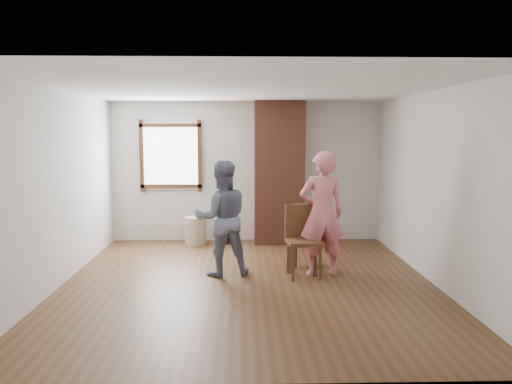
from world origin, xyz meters
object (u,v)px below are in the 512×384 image
stoneware_crock (195,231)px  dining_chair_left (303,236)px  person_pink (322,214)px  side_table (314,241)px  dining_chair_right (307,234)px  man (222,218)px

stoneware_crock → dining_chair_left: dining_chair_left is taller
person_pink → side_table: bearing=-91.3°
stoneware_crock → side_table: bearing=-39.3°
dining_chair_right → man: size_ratio=0.59×
dining_chair_left → dining_chair_right: (0.09, 0.26, -0.02)m
dining_chair_left → dining_chair_right: 0.27m
stoneware_crock → man: bearing=-74.1°
stoneware_crock → person_pink: (1.99, -2.02, 0.64)m
stoneware_crock → side_table: 2.52m
side_table → dining_chair_left: bearing=-116.9°
dining_chair_right → man: (-1.24, -0.20, 0.28)m
stoneware_crock → man: (0.57, -1.98, 0.57)m
man → person_pink: 1.43m
stoneware_crock → person_pink: 2.91m
stoneware_crock → dining_chair_left: bearing=-49.9°
person_pink → man: bearing=-9.0°
stoneware_crock → dining_chair_left: size_ratio=0.50×
dining_chair_left → dining_chair_right: bearing=66.4°
dining_chair_right → side_table: bearing=72.6°
side_table → dining_chair_right: bearing=-125.9°
side_table → person_pink: person_pink is taller
stoneware_crock → man: size_ratio=0.31×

